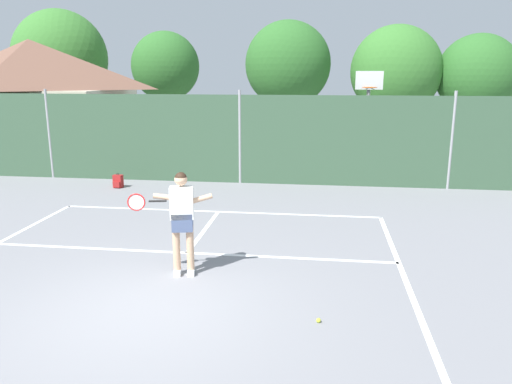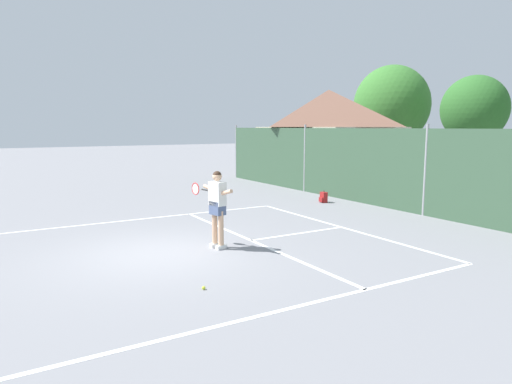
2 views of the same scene
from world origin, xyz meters
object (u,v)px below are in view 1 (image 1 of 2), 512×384
object	(u,v)px
basketball_hoop	(368,109)
tennis_ball	(319,320)
tennis_player	(181,214)
backpack_red	(118,182)

from	to	relation	value
basketball_hoop	tennis_ball	xyz separation A→B (m)	(-1.48, -10.59, -2.28)
basketball_hoop	tennis_player	size ratio (longest dim) A/B	1.91
basketball_hoop	tennis_player	xyz separation A→B (m)	(-3.88, -9.15, -1.20)
tennis_ball	backpack_red	xyz separation A→B (m)	(-6.28, 7.81, 0.16)
basketball_hoop	tennis_player	distance (m)	10.01
basketball_hoop	tennis_ball	distance (m)	10.93
basketball_hoop	tennis_player	bearing A→B (deg)	-112.95
basketball_hoop	tennis_ball	size ratio (longest dim) A/B	53.79
basketball_hoop	backpack_red	size ratio (longest dim) A/B	7.67
basketball_hoop	tennis_ball	bearing A→B (deg)	-97.96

